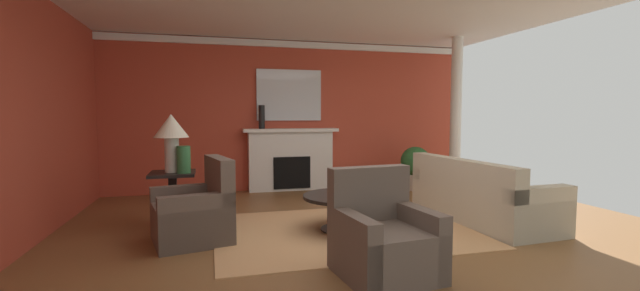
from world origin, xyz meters
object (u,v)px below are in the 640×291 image
fireplace (291,161)px  armchair_facing_fireplace (383,241)px  side_table (173,195)px  table_lamp (171,132)px  sofa (479,199)px  vase_mantel_left (262,117)px  armchair_near_window (195,215)px  potted_plant (415,164)px  coffee_table (343,204)px  vase_on_side_table (184,159)px  mantel_mirror (289,95)px

fireplace → armchair_facing_fireplace: (0.01, -4.35, -0.25)m
side_table → table_lamp: 0.82m
sofa → side_table: (-4.00, 0.81, 0.10)m
table_lamp → vase_mantel_left: 2.50m
fireplace → armchair_near_window: (-1.66, -2.88, -0.25)m
armchair_near_window → side_table: 0.84m
vase_mantel_left → potted_plant: 3.05m
side_table → table_lamp: size_ratio=0.93×
coffee_table → potted_plant: bearing=46.2°
sofa → vase_on_side_table: vase_on_side_table is taller
armchair_near_window → vase_on_side_table: (-0.15, 0.66, 0.57)m
fireplace → table_lamp: (-1.96, -2.11, 0.67)m
sofa → table_lamp: bearing=168.5°
vase_on_side_table → potted_plant: vase_on_side_table is taller
coffee_table → vase_mantel_left: 3.12m
fireplace → vase_mantel_left: vase_mantel_left is taller
side_table → potted_plant: (4.26, 1.49, 0.09)m
sofa → side_table: sofa is taller
coffee_table → table_lamp: bearing=158.7°
armchair_facing_fireplace → coffee_table: 1.44m
coffee_table → vase_on_side_table: (-1.91, 0.68, 0.54)m
sofa → vase_mantel_left: size_ratio=4.91×
armchair_near_window → vase_mantel_left: (1.11, 2.83, 1.09)m
coffee_table → potted_plant: size_ratio=1.20×
fireplace → side_table: size_ratio=2.57×
fireplace → coffee_table: size_ratio=1.80×
side_table → potted_plant: size_ratio=0.84×
armchair_facing_fireplace → side_table: bearing=131.2°
armchair_facing_fireplace → side_table: 2.99m
fireplace → coffee_table: bearing=-88.0°
mantel_mirror → coffee_table: size_ratio=1.25×
vase_mantel_left → table_lamp: bearing=-124.4°
fireplace → vase_on_side_table: 2.89m
fireplace → mantel_mirror: mantel_mirror is taller
mantel_mirror → vase_on_side_table: 3.11m
coffee_table → side_table: 2.21m
fireplace → coffee_table: 2.92m
table_lamp → coffee_table: bearing=-21.3°
vase_on_side_table → table_lamp: bearing=141.3°
armchair_near_window → coffee_table: (1.76, -0.03, 0.03)m
fireplace → sofa: 3.57m
table_lamp → side_table: bearing=45.0°
armchair_facing_fireplace → side_table: size_ratio=1.36×
fireplace → armchair_facing_fireplace: bearing=-89.9°
mantel_mirror → table_lamp: 3.02m
table_lamp → vase_mantel_left: vase_mantel_left is taller
mantel_mirror → side_table: bearing=-131.3°
side_table → vase_mantel_left: bearing=55.6°
mantel_mirror → vase_mantel_left: mantel_mirror is taller
armchair_near_window → table_lamp: size_ratio=1.28×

